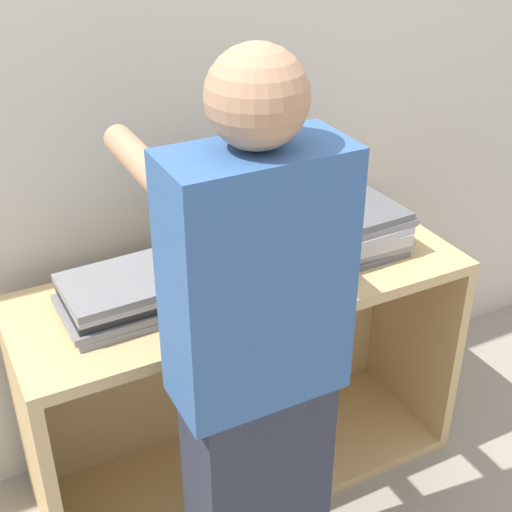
# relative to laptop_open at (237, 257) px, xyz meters

# --- Properties ---
(wall_back) EXTENTS (8.00, 0.05, 2.40)m
(wall_back) POSITION_rel_laptop_open_xyz_m (0.00, 0.31, 0.38)
(wall_back) COLOR beige
(wall_back) RESTS_ON ground_plane
(cart) EXTENTS (1.38, 0.50, 0.77)m
(cart) POSITION_rel_laptop_open_xyz_m (0.00, 0.02, -0.44)
(cart) COLOR tan
(cart) RESTS_ON ground_plane
(laptop_open) EXTENTS (0.33, 0.28, 0.26)m
(laptop_open) POSITION_rel_laptop_open_xyz_m (0.00, 0.00, 0.00)
(laptop_open) COLOR #333338
(laptop_open) RESTS_ON cart
(laptop_stack_left) EXTENTS (0.36, 0.26, 0.11)m
(laptop_stack_left) POSITION_rel_laptop_open_xyz_m (-0.36, -0.05, 0.00)
(laptop_stack_left) COLOR gray
(laptop_stack_left) RESTS_ON cart
(laptop_stack_right) EXTENTS (0.36, 0.27, 0.15)m
(laptop_stack_right) POSITION_rel_laptop_open_xyz_m (0.36, -0.05, 0.02)
(laptop_stack_right) COLOR slate
(laptop_stack_right) RESTS_ON cart
(person) EXTENTS (0.40, 0.52, 1.58)m
(person) POSITION_rel_laptop_open_xyz_m (-0.19, -0.48, -0.03)
(person) COLOR #2D3342
(person) RESTS_ON ground_plane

